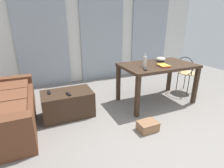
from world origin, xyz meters
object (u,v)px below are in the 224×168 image
(coffee_table, at_px, (68,104))
(bottle_near, at_px, (145,61))
(wire_chair, at_px, (186,71))
(tv_remote_secondary, at_px, (49,92))
(book_stack, at_px, (163,66))
(couch, at_px, (1,109))
(tv_remote_on_table, at_px, (145,69))
(craft_table, at_px, (158,69))
(bowl, at_px, (161,59))
(shoebox, at_px, (148,126))
(tv_remote_primary, at_px, (68,94))

(coffee_table, distance_m, bottle_near, 1.56)
(wire_chair, bearing_deg, coffee_table, 179.26)
(bottle_near, xyz_separation_m, tv_remote_secondary, (-1.68, 0.30, -0.44))
(tv_remote_secondary, bearing_deg, book_stack, -10.38)
(couch, distance_m, tv_remote_on_table, 2.40)
(craft_table, relative_size, bottle_near, 6.10)
(bowl, distance_m, tv_remote_on_table, 0.79)
(craft_table, relative_size, wire_chair, 1.70)
(wire_chair, bearing_deg, book_stack, -161.78)
(couch, xyz_separation_m, craft_table, (2.75, -0.25, 0.39))
(couch, xyz_separation_m, bottle_near, (2.40, -0.30, 0.59))
(bowl, relative_size, book_stack, 0.71)
(book_stack, height_order, tv_remote_secondary, book_stack)
(wire_chair, distance_m, shoebox, 1.93)
(book_stack, bearing_deg, tv_remote_on_table, -173.61)
(bottle_near, height_order, book_stack, bottle_near)
(tv_remote_primary, distance_m, tv_remote_secondary, 0.35)
(craft_table, xyz_separation_m, shoebox, (-0.72, -0.79, -0.62))
(craft_table, bearing_deg, book_stack, -96.19)
(couch, height_order, tv_remote_secondary, couch)
(couch, xyz_separation_m, tv_remote_primary, (1.01, -0.21, 0.16))
(craft_table, bearing_deg, coffee_table, 174.72)
(couch, distance_m, tv_remote_primary, 1.05)
(coffee_table, distance_m, tv_remote_secondary, 0.37)
(wire_chair, relative_size, tv_remote_on_table, 5.27)
(wire_chair, distance_m, bowl, 0.76)
(book_stack, distance_m, tv_remote_secondary, 2.08)
(coffee_table, xyz_separation_m, shoebox, (1.02, -0.95, -0.15))
(wire_chair, height_order, bowl, bowl)
(bowl, xyz_separation_m, tv_remote_primary, (-1.95, -0.16, -0.38))
(craft_table, distance_m, tv_remote_secondary, 2.05)
(couch, relative_size, tv_remote_primary, 13.07)
(bowl, distance_m, tv_remote_primary, 2.00)
(tv_remote_primary, bearing_deg, book_stack, -19.05)
(wire_chair, distance_m, bottle_near, 1.32)
(coffee_table, distance_m, shoebox, 1.40)
(tv_remote_secondary, bearing_deg, bottle_near, -8.40)
(tv_remote_secondary, distance_m, shoebox, 1.70)
(tv_remote_primary, height_order, tv_remote_secondary, tv_remote_primary)
(craft_table, relative_size, book_stack, 5.31)
(tv_remote_secondary, xyz_separation_m, shoebox, (1.30, -1.04, -0.38))
(wire_chair, relative_size, bottle_near, 3.58)
(tv_remote_primary, bearing_deg, wire_chair, -9.89)
(couch, relative_size, wire_chair, 2.23)
(coffee_table, relative_size, tv_remote_on_table, 5.31)
(tv_remote_secondary, bearing_deg, bowl, 0.34)
(coffee_table, height_order, tv_remote_primary, tv_remote_primary)
(craft_table, xyz_separation_m, tv_remote_primary, (-1.74, 0.04, -0.24))
(tv_remote_secondary, height_order, shoebox, tv_remote_secondary)
(wire_chair, height_order, tv_remote_on_table, wire_chair)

